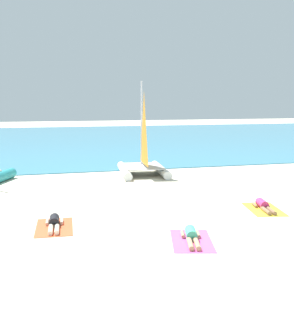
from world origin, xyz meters
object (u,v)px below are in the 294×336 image
(sailboat_white, at_px, (143,161))
(towel_middle, at_px, (192,241))
(towel_left, at_px, (54,227))
(sunbather_left, at_px, (54,223))
(towel_right, at_px, (264,209))
(sunbather_middle, at_px, (191,236))
(sunbather_right, at_px, (263,205))

(sailboat_white, distance_m, towel_middle, 10.40)
(towel_left, bearing_deg, sunbather_left, 86.33)
(sailboat_white, bearing_deg, towel_middle, -91.03)
(towel_left, xyz_separation_m, towel_right, (7.31, 0.20, 0.00))
(towel_middle, xyz_separation_m, sunbather_middle, (0.02, 0.06, 0.13))
(sunbather_middle, bearing_deg, sailboat_white, 98.09)
(towel_middle, relative_size, towel_right, 1.00)
(sunbather_left, xyz_separation_m, sunbather_right, (7.32, 0.20, 0.00))
(towel_middle, height_order, towel_right, same)
(sailboat_white, height_order, sunbather_left, sailboat_white)
(sunbather_left, distance_m, towel_right, 7.31)
(towel_right, bearing_deg, sunbather_middle, -147.19)
(towel_middle, bearing_deg, sunbather_middle, 75.09)
(sailboat_white, height_order, towel_left, sailboat_white)
(sunbather_middle, relative_size, sunbather_right, 0.99)
(towel_right, bearing_deg, towel_middle, -146.61)
(sailboat_white, xyz_separation_m, towel_left, (-4.86, -8.07, -0.72))
(towel_right, height_order, sunbather_right, sunbather_right)
(towel_left, xyz_separation_m, sunbather_left, (0.00, 0.07, 0.13))
(sailboat_white, height_order, sunbather_right, sailboat_white)
(towel_left, bearing_deg, towel_right, 1.58)
(towel_middle, relative_size, sunbather_right, 1.22)
(towel_left, distance_m, sunbather_left, 0.14)
(sailboat_white, bearing_deg, sunbather_middle, -90.97)
(sunbather_middle, distance_m, sunbather_right, 4.41)
(towel_left, height_order, towel_middle, same)
(towel_middle, height_order, sunbather_right, sunbather_right)
(towel_middle, bearing_deg, sunbather_right, 33.99)
(sailboat_white, relative_size, sunbather_left, 3.10)
(sunbather_right, bearing_deg, sailboat_white, 119.16)
(sunbather_middle, bearing_deg, towel_left, 164.18)
(towel_right, bearing_deg, sailboat_white, 107.28)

